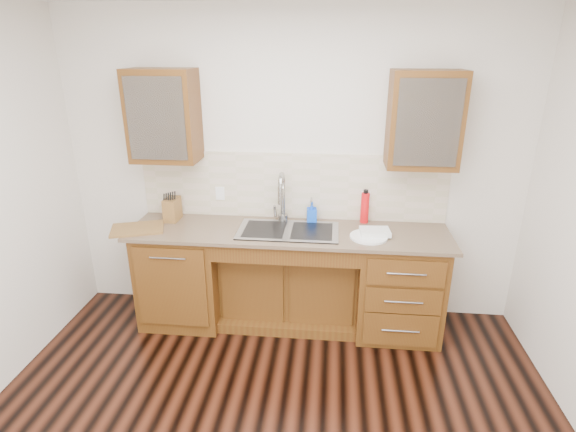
# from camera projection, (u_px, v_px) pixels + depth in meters

# --- Properties ---
(wall_back) EXTENTS (4.00, 0.10, 2.70)m
(wall_back) POSITION_uv_depth(u_px,v_px,m) (293.00, 168.00, 3.97)
(wall_back) COLOR silver
(wall_back) RESTS_ON ground
(base_cabinet_left) EXTENTS (0.70, 0.62, 0.88)m
(base_cabinet_left) POSITION_uv_depth(u_px,v_px,m) (184.00, 274.00, 4.05)
(base_cabinet_left) COLOR #593014
(base_cabinet_left) RESTS_ON ground
(base_cabinet_center) EXTENTS (1.20, 0.44, 0.70)m
(base_cabinet_center) POSITION_uv_depth(u_px,v_px,m) (289.00, 283.00, 4.08)
(base_cabinet_center) COLOR #593014
(base_cabinet_center) RESTS_ON ground
(base_cabinet_right) EXTENTS (0.70, 0.62, 0.88)m
(base_cabinet_right) POSITION_uv_depth(u_px,v_px,m) (398.00, 284.00, 3.87)
(base_cabinet_right) COLOR #593014
(base_cabinet_right) RESTS_ON ground
(countertop) EXTENTS (2.70, 0.65, 0.03)m
(countertop) POSITION_uv_depth(u_px,v_px,m) (288.00, 232.00, 3.78)
(countertop) COLOR #84705B
(countertop) RESTS_ON base_cabinet_left
(backsplash) EXTENTS (2.70, 0.02, 0.59)m
(backsplash) POSITION_uv_depth(u_px,v_px,m) (292.00, 186.00, 3.97)
(backsplash) COLOR beige
(backsplash) RESTS_ON wall_back
(sink) EXTENTS (0.84, 0.46, 0.19)m
(sink) POSITION_uv_depth(u_px,v_px,m) (288.00, 240.00, 3.80)
(sink) COLOR #9E9EA5
(sink) RESTS_ON countertop
(faucet) EXTENTS (0.04, 0.04, 0.40)m
(faucet) POSITION_uv_depth(u_px,v_px,m) (283.00, 200.00, 3.92)
(faucet) COLOR #999993
(faucet) RESTS_ON countertop
(filter_tap) EXTENTS (0.02, 0.02, 0.24)m
(filter_tap) POSITION_uv_depth(u_px,v_px,m) (311.00, 209.00, 3.93)
(filter_tap) COLOR #999993
(filter_tap) RESTS_ON countertop
(upper_cabinet_left) EXTENTS (0.55, 0.34, 0.75)m
(upper_cabinet_left) POSITION_uv_depth(u_px,v_px,m) (164.00, 116.00, 3.70)
(upper_cabinet_left) COLOR #593014
(upper_cabinet_left) RESTS_ON wall_back
(upper_cabinet_right) EXTENTS (0.55, 0.34, 0.75)m
(upper_cabinet_right) POSITION_uv_depth(u_px,v_px,m) (424.00, 120.00, 3.50)
(upper_cabinet_right) COLOR #593014
(upper_cabinet_right) RESTS_ON wall_back
(outlet_left) EXTENTS (0.08, 0.01, 0.12)m
(outlet_left) POSITION_uv_depth(u_px,v_px,m) (220.00, 193.00, 4.05)
(outlet_left) COLOR white
(outlet_left) RESTS_ON backsplash
(outlet_right) EXTENTS (0.08, 0.01, 0.12)m
(outlet_right) POSITION_uv_depth(u_px,v_px,m) (366.00, 198.00, 3.92)
(outlet_right) COLOR white
(outlet_right) RESTS_ON backsplash
(soap_bottle) EXTENTS (0.09, 0.09, 0.19)m
(soap_bottle) POSITION_uv_depth(u_px,v_px,m) (312.00, 212.00, 3.93)
(soap_bottle) COLOR blue
(soap_bottle) RESTS_ON countertop
(water_bottle) EXTENTS (0.09, 0.09, 0.27)m
(water_bottle) POSITION_uv_depth(u_px,v_px,m) (365.00, 208.00, 3.91)
(water_bottle) COLOR red
(water_bottle) RESTS_ON countertop
(plate) EXTENTS (0.36, 0.36, 0.02)m
(plate) POSITION_uv_depth(u_px,v_px,m) (369.00, 237.00, 3.63)
(plate) COLOR white
(plate) RESTS_ON countertop
(dish_towel) EXTENTS (0.25, 0.19, 0.04)m
(dish_towel) POSITION_uv_depth(u_px,v_px,m) (375.00, 232.00, 3.67)
(dish_towel) COLOR white
(dish_towel) RESTS_ON plate
(knife_block) EXTENTS (0.12, 0.19, 0.20)m
(knife_block) POSITION_uv_depth(u_px,v_px,m) (172.00, 209.00, 3.97)
(knife_block) COLOR brown
(knife_block) RESTS_ON countertop
(cutting_board) EXTENTS (0.50, 0.42, 0.02)m
(cutting_board) POSITION_uv_depth(u_px,v_px,m) (137.00, 229.00, 3.79)
(cutting_board) COLOR brown
(cutting_board) RESTS_ON countertop
(cup_left_a) EXTENTS (0.17, 0.17, 0.10)m
(cup_left_a) POSITION_uv_depth(u_px,v_px,m) (151.00, 122.00, 3.73)
(cup_left_a) COLOR white
(cup_left_a) RESTS_ON upper_cabinet_left
(cup_left_b) EXTENTS (0.10, 0.10, 0.10)m
(cup_left_b) POSITION_uv_depth(u_px,v_px,m) (171.00, 122.00, 3.71)
(cup_left_b) COLOR silver
(cup_left_b) RESTS_ON upper_cabinet_left
(cup_right_a) EXTENTS (0.13, 0.13, 0.10)m
(cup_right_a) POSITION_uv_depth(u_px,v_px,m) (417.00, 126.00, 3.52)
(cup_right_a) COLOR white
(cup_right_a) RESTS_ON upper_cabinet_right
(cup_right_b) EXTENTS (0.13, 0.13, 0.10)m
(cup_right_b) POSITION_uv_depth(u_px,v_px,m) (435.00, 127.00, 3.51)
(cup_right_b) COLOR white
(cup_right_b) RESTS_ON upper_cabinet_right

